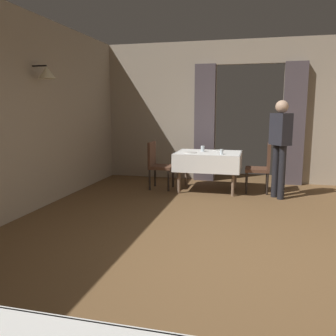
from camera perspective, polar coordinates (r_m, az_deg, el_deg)
ground at (r=3.97m, az=10.69°, el=-14.04°), size 10.08×10.08×0.00m
wall_back at (r=7.82m, az=12.88°, el=8.89°), size 6.40×0.27×3.00m
dining_table_mid at (r=6.82m, az=6.54°, el=1.62°), size 1.24×0.95×0.75m
chair_mid_right at (r=6.88m, az=14.93°, el=0.38°), size 0.45×0.44×0.93m
chair_mid_left at (r=6.99m, az=-1.71°, el=0.85°), size 0.44×0.44×0.93m
glass_mid_a at (r=6.90m, az=5.62°, el=3.14°), size 0.07×0.07×0.11m
glass_mid_b at (r=6.53m, az=8.64°, el=2.62°), size 0.06×0.06×0.10m
plate_mid_c at (r=7.09m, az=8.18°, el=2.84°), size 0.21×0.21×0.01m
plate_mid_d at (r=6.69m, az=3.63°, el=2.52°), size 0.24×0.24×0.01m
person_waiter_by_doorway at (r=6.45m, az=17.68°, el=4.21°), size 0.38×0.42×1.72m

